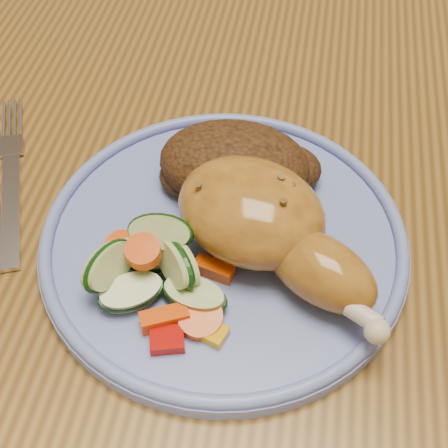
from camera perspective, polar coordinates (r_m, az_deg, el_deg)
The scene contains 9 objects.
ground at distance 1.22m, azimuth 3.84°, elevation -19.24°, with size 4.00×4.00×0.00m, color #52391C.
dining_table at distance 0.64m, azimuth 6.91°, elevation 2.48°, with size 0.90×1.40×0.75m.
chair_far at distance 1.24m, azimuth 8.76°, elevation 18.37°, with size 0.42×0.42×0.91m.
plate at distance 0.48m, azimuth -0.00°, elevation -1.60°, with size 0.28×0.28×0.01m, color #697CC4.
plate_rim at distance 0.47m, azimuth -0.00°, elevation -0.78°, with size 0.28×0.28×0.01m, color #697CC4.
chicken_leg at distance 0.45m, azimuth 3.97°, elevation -0.07°, with size 0.18×0.16×0.06m.
rice_pilaf at distance 0.50m, azimuth 1.24°, elevation 5.41°, with size 0.13×0.09×0.05m.
vegetable_pile at distance 0.44m, azimuth -6.26°, elevation -4.36°, with size 0.11×0.10×0.05m.
fork at distance 0.56m, azimuth -18.89°, elevation 3.71°, with size 0.08×0.17×0.00m.
Camera 1 is at (-0.01, -0.43, 1.13)m, focal length 50.00 mm.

